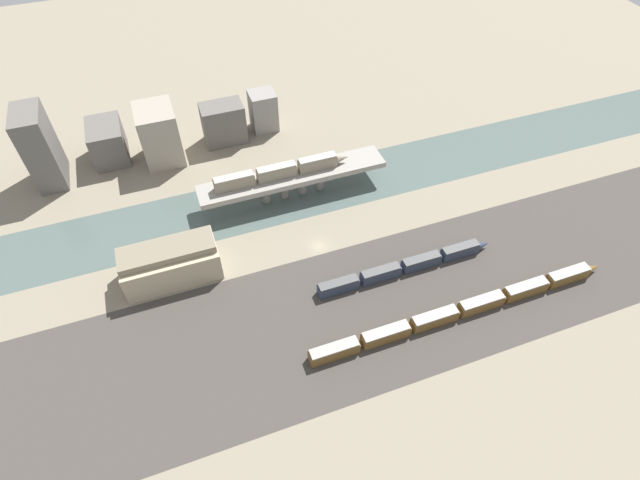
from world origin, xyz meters
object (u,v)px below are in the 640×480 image
Objects in this scene: train_on_bridge at (281,171)px; train_yard_near at (464,309)px; train_yard_mid at (406,267)px; warehouse_building at (170,262)px.

train_yard_near is (28.67, -55.30, -8.00)m from train_on_bridge.
warehouse_building is (-56.89, 19.36, 3.27)m from train_yard_mid.
train_on_bridge reaches higher than train_yard_mid.
warehouse_building is at bearing 161.20° from train_yard_mid.
train_yard_mid is at bearing -18.80° from warehouse_building.
train_on_bridge is at bearing 28.41° from warehouse_building.
warehouse_building is (-64.03, 36.17, 3.24)m from train_yard_near.
train_on_bridge reaches higher than train_yard_near.
train_on_bridge is at bearing 119.23° from train_yard_mid.
train_yard_near is at bearing -62.59° from train_on_bridge.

